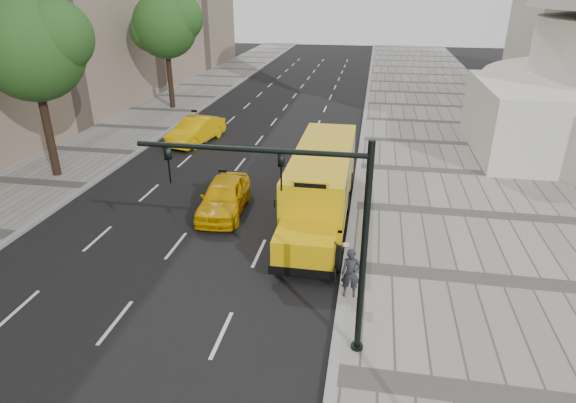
% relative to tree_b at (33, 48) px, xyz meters
% --- Properties ---
extents(ground, '(140.00, 140.00, 0.00)m').
position_rel_tree_b_xyz_m(ground, '(10.40, -1.23, -6.89)').
color(ground, black).
rests_on(ground, ground).
extents(sidewalk_museum, '(12.00, 140.00, 0.15)m').
position_rel_tree_b_xyz_m(sidewalk_museum, '(22.40, -1.23, -6.82)').
color(sidewalk_museum, gray).
rests_on(sidewalk_museum, ground).
extents(sidewalk_far, '(6.00, 140.00, 0.15)m').
position_rel_tree_b_xyz_m(sidewalk_far, '(-0.60, -1.23, -6.82)').
color(sidewalk_far, gray).
rests_on(sidewalk_far, ground).
extents(curb_museum, '(0.30, 140.00, 0.15)m').
position_rel_tree_b_xyz_m(curb_museum, '(16.40, -1.23, -6.82)').
color(curb_museum, gray).
rests_on(curb_museum, ground).
extents(curb_far, '(0.30, 140.00, 0.15)m').
position_rel_tree_b_xyz_m(curb_far, '(2.40, -1.23, -6.82)').
color(curb_far, gray).
rests_on(curb_far, ground).
extents(tree_b, '(5.86, 5.21, 9.46)m').
position_rel_tree_b_xyz_m(tree_b, '(0.00, 0.00, 0.00)').
color(tree_b, black).
rests_on(tree_b, ground).
extents(tree_c, '(5.82, 5.17, 9.40)m').
position_rel_tree_b_xyz_m(tree_c, '(-0.00, 16.52, -0.04)').
color(tree_c, black).
rests_on(tree_c, ground).
extents(school_bus, '(2.96, 11.56, 3.19)m').
position_rel_tree_b_xyz_m(school_bus, '(14.90, -2.03, -5.13)').
color(school_bus, '#D9AB08').
rests_on(school_bus, ground).
extents(taxi_near, '(2.24, 4.89, 1.62)m').
position_rel_tree_b_xyz_m(taxi_near, '(10.45, -2.81, -6.08)').
color(taxi_near, '#E3A701').
rests_on(taxi_near, ground).
extents(taxi_far, '(2.84, 5.34, 1.67)m').
position_rel_tree_b_xyz_m(taxi_far, '(5.31, 7.55, -6.06)').
color(taxi_far, '#E3A701').
rests_on(taxi_far, ground).
extents(pedestrian, '(0.67, 0.46, 1.76)m').
position_rel_tree_b_xyz_m(pedestrian, '(16.64, -8.71, -5.86)').
color(pedestrian, '#24242A').
rests_on(pedestrian, sidewalk_museum).
extents(traffic_signal, '(6.18, 0.36, 6.40)m').
position_rel_tree_b_xyz_m(traffic_signal, '(15.59, -11.26, -2.80)').
color(traffic_signal, black).
rests_on(traffic_signal, ground).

